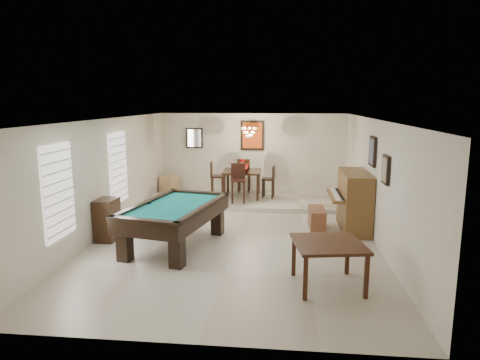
% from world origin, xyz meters
% --- Properties ---
extents(ground_plane, '(6.00, 9.00, 0.02)m').
position_xyz_m(ground_plane, '(0.00, 0.00, -0.01)').
color(ground_plane, beige).
extents(wall_back, '(6.00, 0.04, 2.60)m').
position_xyz_m(wall_back, '(0.00, 4.50, 1.30)').
color(wall_back, silver).
rests_on(wall_back, ground_plane).
extents(wall_front, '(6.00, 0.04, 2.60)m').
position_xyz_m(wall_front, '(0.00, -4.50, 1.30)').
color(wall_front, silver).
rests_on(wall_front, ground_plane).
extents(wall_left, '(0.04, 9.00, 2.60)m').
position_xyz_m(wall_left, '(-3.00, 0.00, 1.30)').
color(wall_left, silver).
rests_on(wall_left, ground_plane).
extents(wall_right, '(0.04, 9.00, 2.60)m').
position_xyz_m(wall_right, '(3.00, 0.00, 1.30)').
color(wall_right, silver).
rests_on(wall_right, ground_plane).
extents(ceiling, '(6.00, 9.00, 0.04)m').
position_xyz_m(ceiling, '(0.00, 0.00, 2.60)').
color(ceiling, white).
rests_on(ceiling, wall_back).
extents(dining_step, '(6.00, 2.50, 0.12)m').
position_xyz_m(dining_step, '(0.00, 3.25, 0.06)').
color(dining_step, beige).
rests_on(dining_step, ground_plane).
extents(window_left_front, '(0.06, 1.00, 1.70)m').
position_xyz_m(window_left_front, '(-2.97, -2.20, 1.40)').
color(window_left_front, white).
rests_on(window_left_front, wall_left).
extents(window_left_rear, '(0.06, 1.00, 1.70)m').
position_xyz_m(window_left_rear, '(-2.97, 0.60, 1.40)').
color(window_left_rear, white).
rests_on(window_left_rear, wall_left).
extents(pool_table, '(1.93, 2.85, 0.87)m').
position_xyz_m(pool_table, '(-1.19, -0.93, 0.44)').
color(pool_table, black).
rests_on(pool_table, ground_plane).
extents(square_table, '(1.25, 1.25, 0.75)m').
position_xyz_m(square_table, '(1.77, -2.58, 0.37)').
color(square_table, black).
rests_on(square_table, ground_plane).
extents(upright_piano, '(0.92, 1.65, 1.37)m').
position_xyz_m(upright_piano, '(2.52, 0.68, 0.69)').
color(upright_piano, brown).
rests_on(upright_piano, ground_plane).
extents(piano_bench, '(0.37, 0.90, 0.50)m').
position_xyz_m(piano_bench, '(1.83, 0.61, 0.25)').
color(piano_bench, brown).
rests_on(piano_bench, ground_plane).
extents(apothecary_chest, '(0.40, 0.61, 0.91)m').
position_xyz_m(apothecary_chest, '(-2.78, -0.65, 0.46)').
color(apothecary_chest, black).
rests_on(apothecary_chest, ground_plane).
extents(dining_table, '(1.15, 1.15, 0.92)m').
position_xyz_m(dining_table, '(-0.22, 3.36, 0.58)').
color(dining_table, black).
rests_on(dining_table, dining_step).
extents(flower_vase, '(0.18, 0.18, 0.25)m').
position_xyz_m(flower_vase, '(-0.22, 3.36, 1.17)').
color(flower_vase, '#A90F0E').
rests_on(flower_vase, dining_table).
extents(dining_chair_south, '(0.45, 0.45, 1.11)m').
position_xyz_m(dining_chair_south, '(-0.26, 2.62, 0.68)').
color(dining_chair_south, black).
rests_on(dining_chair_south, dining_step).
extents(dining_chair_north, '(0.41, 0.41, 1.08)m').
position_xyz_m(dining_chair_north, '(-0.23, 4.10, 0.66)').
color(dining_chair_north, black).
rests_on(dining_chair_north, dining_step).
extents(dining_chair_west, '(0.43, 0.43, 1.07)m').
position_xyz_m(dining_chair_west, '(-0.97, 3.35, 0.65)').
color(dining_chair_west, black).
rests_on(dining_chair_west, dining_step).
extents(dining_chair_east, '(0.40, 0.40, 0.97)m').
position_xyz_m(dining_chair_east, '(0.57, 3.35, 0.61)').
color(dining_chair_east, black).
rests_on(dining_chair_east, dining_step).
extents(corner_bench, '(0.56, 0.64, 0.50)m').
position_xyz_m(corner_bench, '(-2.66, 4.01, 0.37)').
color(corner_bench, tan).
rests_on(corner_bench, dining_step).
extents(chandelier, '(0.44, 0.44, 0.60)m').
position_xyz_m(chandelier, '(0.00, 3.20, 2.20)').
color(chandelier, '#FFE5B2').
rests_on(chandelier, ceiling).
extents(back_painting, '(0.75, 0.06, 0.95)m').
position_xyz_m(back_painting, '(0.00, 4.46, 1.90)').
color(back_painting, '#D84C14').
rests_on(back_painting, wall_back).
extents(back_mirror, '(0.55, 0.06, 0.65)m').
position_xyz_m(back_mirror, '(-1.90, 4.46, 1.80)').
color(back_mirror, white).
rests_on(back_mirror, wall_back).
extents(right_picture_upper, '(0.06, 0.55, 0.65)m').
position_xyz_m(right_picture_upper, '(2.96, 0.30, 1.90)').
color(right_picture_upper, slate).
rests_on(right_picture_upper, wall_right).
extents(right_picture_lower, '(0.06, 0.45, 0.55)m').
position_xyz_m(right_picture_lower, '(2.96, -1.00, 1.70)').
color(right_picture_lower, gray).
rests_on(right_picture_lower, wall_right).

